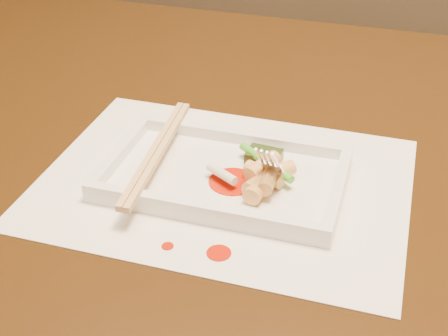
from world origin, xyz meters
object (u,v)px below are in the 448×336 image
(table, at_px, (178,203))
(placemat, at_px, (224,182))
(chopstick_a, at_px, (154,151))
(fork, at_px, (294,118))
(plate_base, at_px, (224,179))

(table, distance_m, placemat, 0.15)
(placemat, bearing_deg, chopstick_a, 180.00)
(table, distance_m, fork, 0.25)
(placemat, relative_size, fork, 2.86)
(table, height_order, chopstick_a, chopstick_a)
(placemat, relative_size, chopstick_a, 1.81)
(placemat, height_order, chopstick_a, chopstick_a)
(chopstick_a, bearing_deg, fork, 6.75)
(table, relative_size, chopstick_a, 6.34)
(chopstick_a, bearing_deg, placemat, 0.00)
(table, xyz_separation_m, fork, (0.16, -0.06, 0.18))
(table, bearing_deg, fork, -19.84)
(plate_base, bearing_deg, placemat, 135.00)
(fork, bearing_deg, placemat, -165.58)
(table, xyz_separation_m, chopstick_a, (0.00, -0.07, 0.13))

